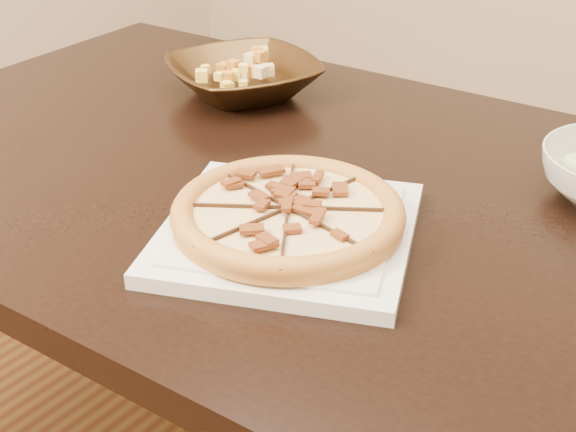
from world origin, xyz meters
name	(u,v)px	position (x,y,z in m)	size (l,w,h in m)	color
dining_table	(279,239)	(-0.15, 0.13, 0.64)	(1.33, 0.89, 0.75)	black
plate	(288,231)	(-0.02, -0.01, 0.76)	(0.37, 0.37, 0.02)	silver
pizza	(288,213)	(-0.02, -0.01, 0.78)	(0.26, 0.26, 0.03)	#AE7A29
bronze_bowl	(244,78)	(-0.36, 0.31, 0.78)	(0.24, 0.24, 0.06)	#442E17
mixed_dish	(242,52)	(-0.36, 0.31, 0.82)	(0.12, 0.11, 0.03)	#DCC07D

